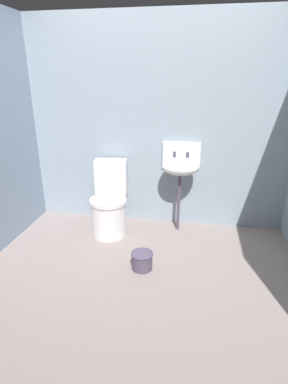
# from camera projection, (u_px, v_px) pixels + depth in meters

# --- Properties ---
(ground_plane) EXTENTS (3.32, 2.72, 0.08)m
(ground_plane) POSITION_uv_depth(u_px,v_px,m) (139.00, 281.00, 2.70)
(ground_plane) COLOR gray
(wall_back) EXTENTS (3.32, 0.10, 2.30)m
(wall_back) POSITION_uv_depth(u_px,v_px,m) (158.00, 126.00, 3.38)
(wall_back) COLOR #8A9AA8
(wall_back) RESTS_ON ground
(toilet_near_wall) EXTENTS (0.46, 0.64, 0.78)m
(toilet_near_wall) POSITION_uv_depth(u_px,v_px,m) (110.00, 205.00, 3.39)
(toilet_near_wall) COLOR white
(toilet_near_wall) RESTS_ON ground
(sink) EXTENTS (0.42, 0.35, 0.99)m
(sink) POSITION_uv_depth(u_px,v_px,m) (180.00, 166.00, 3.29)
(sink) COLOR #504358
(sink) RESTS_ON ground
(bucket) EXTENTS (0.21, 0.21, 0.16)m
(bucket) POSITION_uv_depth(u_px,v_px,m) (142.00, 260.00, 2.78)
(bucket) COLOR #504358
(bucket) RESTS_ON ground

